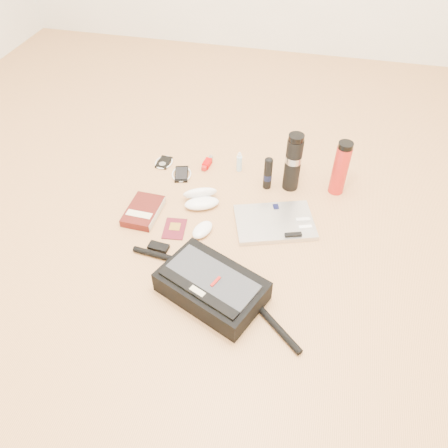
# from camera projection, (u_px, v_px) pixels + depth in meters

# --- Properties ---
(ground) EXTENTS (4.00, 4.00, 0.00)m
(ground) POSITION_uv_depth(u_px,v_px,m) (222.00, 239.00, 1.91)
(ground) COLOR tan
(ground) RESTS_ON ground
(messenger_bag) EXTENTS (0.75, 0.40, 0.11)m
(messenger_bag) POSITION_uv_depth(u_px,v_px,m) (211.00, 286.00, 1.67)
(messenger_bag) COLOR black
(messenger_bag) RESTS_ON ground
(laptop) EXTENTS (0.41, 0.34, 0.03)m
(laptop) POSITION_uv_depth(u_px,v_px,m) (275.00, 222.00, 1.97)
(laptop) COLOR #BCBCBF
(laptop) RESTS_ON ground
(book) EXTENTS (0.15, 0.22, 0.04)m
(book) POSITION_uv_depth(u_px,v_px,m) (144.00, 211.00, 2.01)
(book) COLOR #45110D
(book) RESTS_ON ground
(passport) EXTENTS (0.11, 0.14, 0.01)m
(passport) POSITION_uv_depth(u_px,v_px,m) (175.00, 229.00, 1.95)
(passport) COLOR #54101C
(passport) RESTS_ON ground
(mouse) EXTENTS (0.11, 0.14, 0.04)m
(mouse) POSITION_uv_depth(u_px,v_px,m) (202.00, 230.00, 1.93)
(mouse) COLOR white
(mouse) RESTS_ON ground
(sunglasses_case) EXTENTS (0.20, 0.19, 0.09)m
(sunglasses_case) POSITION_uv_depth(u_px,v_px,m) (201.00, 198.00, 2.05)
(sunglasses_case) COLOR white
(sunglasses_case) RESTS_ON ground
(ipod) EXTENTS (0.09, 0.11, 0.01)m
(ipod) POSITION_uv_depth(u_px,v_px,m) (164.00, 162.00, 2.30)
(ipod) COLOR black
(ipod) RESTS_ON ground
(phone) EXTENTS (0.12, 0.14, 0.01)m
(phone) POSITION_uv_depth(u_px,v_px,m) (182.00, 174.00, 2.23)
(phone) COLOR black
(phone) RESTS_ON ground
(inhaler) EXTENTS (0.04, 0.12, 0.03)m
(inhaler) POSITION_uv_depth(u_px,v_px,m) (207.00, 163.00, 2.28)
(inhaler) COLOR #B70002
(inhaler) RESTS_ON ground
(spray_bottle) EXTENTS (0.04, 0.04, 0.11)m
(spray_bottle) POSITION_uv_depth(u_px,v_px,m) (239.00, 163.00, 2.23)
(spray_bottle) COLOR #B0DBF0
(spray_bottle) RESTS_ON ground
(aerosol_can) EXTENTS (0.05, 0.05, 0.17)m
(aerosol_can) POSITION_uv_depth(u_px,v_px,m) (268.00, 173.00, 2.10)
(aerosol_can) COLOR black
(aerosol_can) RESTS_ON ground
(thermos_black) EXTENTS (0.09, 0.09, 0.30)m
(thermos_black) POSITION_uv_depth(u_px,v_px,m) (293.00, 162.00, 2.06)
(thermos_black) COLOR black
(thermos_black) RESTS_ON ground
(thermos_red) EXTENTS (0.09, 0.09, 0.28)m
(thermos_red) POSITION_uv_depth(u_px,v_px,m) (340.00, 168.00, 2.04)
(thermos_red) COLOR red
(thermos_red) RESTS_ON ground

